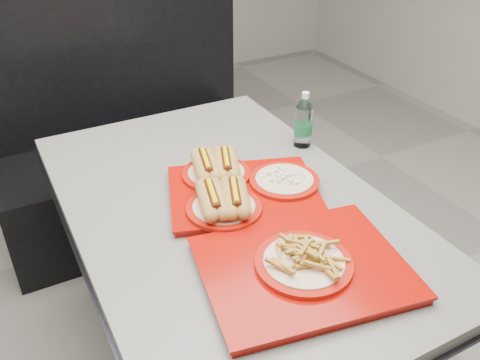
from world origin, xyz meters
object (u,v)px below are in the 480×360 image
diner_table (227,244)px  water_bottle (304,123)px  booth_bench (130,149)px  tray_far (304,265)px  tray_near (238,187)px

diner_table → water_bottle: size_ratio=6.90×
booth_bench → water_bottle: booth_bench is taller
booth_bench → tray_far: booth_bench is taller
tray_near → water_bottle: bearing=27.2°
tray_near → water_bottle: water_bottle is taller
diner_table → booth_bench: bearing=90.0°
diner_table → tray_near: (0.04, 0.01, 0.20)m
diner_table → booth_bench: booth_bench is taller
tray_near → water_bottle: (0.37, 0.19, 0.05)m
diner_table → booth_bench: size_ratio=1.05×
diner_table → tray_far: size_ratio=2.51×
tray_near → diner_table: bearing=-167.6°
tray_far → booth_bench: bearing=91.1°
water_bottle → tray_near: bearing=-152.8°
diner_table → tray_far: bearing=-85.8°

